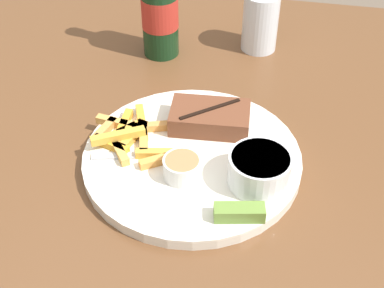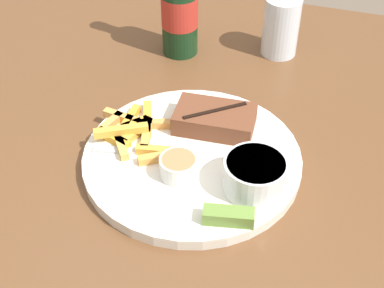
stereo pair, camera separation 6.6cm
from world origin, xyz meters
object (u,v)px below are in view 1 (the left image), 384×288
object	(u,v)px
pickle_spear	(239,212)
coleslaw_cup	(259,168)
dinner_plate	(192,159)
dipping_sauce_cup	(182,167)
fork_utensil	(134,155)
beer_bottle	(160,10)
drinking_glass	(260,22)
steak_portion	(210,118)

from	to	relation	value
pickle_spear	coleslaw_cup	bearing A→B (deg)	75.67
dinner_plate	coleslaw_cup	distance (m)	0.11
dinner_plate	dipping_sauce_cup	size ratio (longest dim) A/B	5.97
dipping_sauce_cup	fork_utensil	bearing A→B (deg)	162.23
fork_utensil	beer_bottle	world-z (taller)	beer_bottle
beer_bottle	drinking_glass	world-z (taller)	beer_bottle
coleslaw_cup	steak_portion	bearing A→B (deg)	128.70
steak_portion	coleslaw_cup	size ratio (longest dim) A/B	1.46
coleslaw_cup	beer_bottle	xyz separation A→B (m)	(-0.22, 0.33, 0.04)
steak_portion	beer_bottle	xyz separation A→B (m)	(-0.13, 0.22, 0.05)
coleslaw_cup	beer_bottle	distance (m)	0.40
dinner_plate	drinking_glass	xyz separation A→B (m)	(0.06, 0.34, 0.05)
dinner_plate	beer_bottle	xyz separation A→B (m)	(-0.12, 0.29, 0.08)
fork_utensil	drinking_glass	world-z (taller)	drinking_glass
dipping_sauce_cup	beer_bottle	world-z (taller)	beer_bottle
beer_bottle	drinking_glass	bearing A→B (deg)	16.35
dipping_sauce_cup	beer_bottle	bearing A→B (deg)	108.32
dipping_sauce_cup	fork_utensil	world-z (taller)	dipping_sauce_cup
dinner_plate	dipping_sauce_cup	world-z (taller)	dipping_sauce_cup
dinner_plate	beer_bottle	bearing A→B (deg)	111.83
dipping_sauce_cup	beer_bottle	size ratio (longest dim) A/B	0.22
dipping_sauce_cup	coleslaw_cup	bearing A→B (deg)	4.08
pickle_spear	drinking_glass	distance (m)	0.45
steak_portion	drinking_glass	bearing A→B (deg)	79.87
steak_portion	fork_utensil	xyz separation A→B (m)	(-0.10, -0.09, -0.01)
steak_portion	drinking_glass	distance (m)	0.28
pickle_spear	drinking_glass	world-z (taller)	drinking_glass
pickle_spear	beer_bottle	size ratio (longest dim) A/B	0.28
steak_portion	drinking_glass	xyz separation A→B (m)	(0.05, 0.27, 0.02)
fork_utensil	drinking_glass	xyz separation A→B (m)	(0.15, 0.36, 0.04)
coleslaw_cup	fork_utensil	world-z (taller)	coleslaw_cup
steak_portion	pickle_spear	world-z (taller)	steak_portion
steak_portion	coleslaw_cup	world-z (taller)	coleslaw_cup
pickle_spear	beer_bottle	world-z (taller)	beer_bottle
fork_utensil	drinking_glass	size ratio (longest dim) A/B	1.20
dipping_sauce_cup	beer_bottle	xyz separation A→B (m)	(-0.11, 0.34, 0.05)
dinner_plate	dipping_sauce_cup	distance (m)	0.05
coleslaw_cup	pickle_spear	size ratio (longest dim) A/B	1.25
drinking_glass	dipping_sauce_cup	bearing A→B (deg)	-99.98
dinner_plate	steak_portion	size ratio (longest dim) A/B	2.56
coleslaw_cup	fork_utensil	bearing A→B (deg)	174.59
dipping_sauce_cup	drinking_glass	world-z (taller)	drinking_glass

